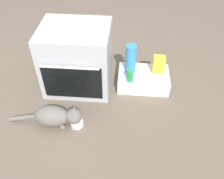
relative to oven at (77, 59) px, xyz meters
name	(u,v)px	position (x,y,z in m)	size (l,w,h in m)	color
ground	(73,114)	(0.01, -0.44, -0.33)	(8.00, 8.00, 0.00)	#6B5B4C
oven	(77,59)	(0.00, 0.00, 0.00)	(0.66, 0.58, 0.66)	#B7BABF
pantry_cabinet	(143,79)	(0.68, 0.04, -0.25)	(0.52, 0.35, 0.16)	white
food_bowl	(77,123)	(0.07, -0.57, -0.30)	(0.12, 0.12, 0.08)	white
cat	(56,116)	(-0.11, -0.57, -0.22)	(0.68, 0.19, 0.21)	slate
water_bottle	(131,59)	(0.53, 0.08, -0.02)	(0.11, 0.11, 0.30)	#388CD1
snack_bag	(159,64)	(0.82, 0.09, -0.08)	(0.12, 0.09, 0.18)	yellow
soda_can	(130,76)	(0.54, -0.08, -0.11)	(0.07, 0.07, 0.12)	green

